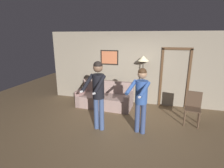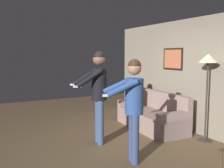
{
  "view_description": "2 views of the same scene",
  "coord_description": "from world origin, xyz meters",
  "px_view_note": "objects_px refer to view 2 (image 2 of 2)",
  "views": [
    {
      "loc": [
        0.88,
        -4.27,
        2.43
      ],
      "look_at": [
        -0.23,
        -0.16,
        1.26
      ],
      "focal_mm": 28.0,
      "sensor_mm": 36.0,
      "label": 1
    },
    {
      "loc": [
        3.84,
        -2.36,
        1.77
      ],
      "look_at": [
        -0.02,
        -0.26,
        1.26
      ],
      "focal_mm": 40.0,
      "sensor_mm": 36.0,
      "label": 2
    }
  ],
  "objects_px": {
    "person_standing_left": "(98,87)",
    "couch": "(152,117)",
    "torchiere_lamp": "(208,66)",
    "person_standing_right": "(133,101)"
  },
  "relations": [
    {
      "from": "person_standing_left",
      "to": "torchiere_lamp",
      "type": "bearing_deg",
      "value": 64.9
    },
    {
      "from": "person_standing_left",
      "to": "couch",
      "type": "bearing_deg",
      "value": 101.16
    },
    {
      "from": "person_standing_right",
      "to": "torchiere_lamp",
      "type": "bearing_deg",
      "value": 94.4
    },
    {
      "from": "couch",
      "to": "torchiere_lamp",
      "type": "relative_size",
      "value": 1.08
    },
    {
      "from": "person_standing_left",
      "to": "person_standing_right",
      "type": "bearing_deg",
      "value": 5.64
    },
    {
      "from": "couch",
      "to": "torchiere_lamp",
      "type": "bearing_deg",
      "value": 17.56
    },
    {
      "from": "person_standing_left",
      "to": "person_standing_right",
      "type": "height_order",
      "value": "person_standing_left"
    },
    {
      "from": "person_standing_left",
      "to": "person_standing_right",
      "type": "relative_size",
      "value": 1.08
    },
    {
      "from": "torchiere_lamp",
      "to": "person_standing_left",
      "type": "height_order",
      "value": "person_standing_left"
    },
    {
      "from": "couch",
      "to": "person_standing_right",
      "type": "height_order",
      "value": "person_standing_right"
    }
  ]
}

